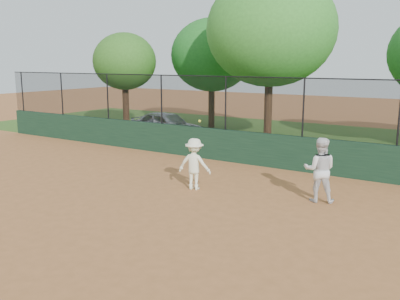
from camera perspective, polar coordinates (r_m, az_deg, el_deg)
The scene contains 10 objects.
ground at distance 11.99m, azimuth -8.99°, elevation -6.97°, with size 80.00×80.00×0.00m, color #A66435.
back_wall at distance 16.65m, azimuth 4.74°, elevation 0.43°, with size 26.00×0.20×1.20m, color #193722.
grass_strip at distance 22.16m, azimuth 12.01°, elevation 1.37°, with size 36.00×12.00×0.01m, color #2B4E18.
parked_car at distance 21.76m, azimuth -4.29°, elevation 3.18°, with size 1.58×3.92×1.34m, color #9DA2A6.
player_second at distance 12.35m, azimuth 15.07°, elevation -2.46°, with size 0.85×0.66×1.75m, color silver.
player_main at distance 13.09m, azimuth -0.72°, elevation -1.80°, with size 1.09×0.77×2.14m.
fence_assembly at distance 16.44m, azimuth 4.74°, elevation 6.04°, with size 26.00×0.06×2.00m.
tree_0 at distance 25.23m, azimuth -9.64°, elevation 11.08°, with size 3.60×3.28×5.28m.
tree_1 at distance 25.33m, azimuth 1.51°, elevation 12.04°, with size 4.69×4.26×6.09m.
tree_2 at distance 20.55m, azimuth 9.01°, elevation 14.96°, with size 5.82×5.29×7.61m.
Camera 1 is at (7.63, -8.47, 3.73)m, focal length 40.00 mm.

